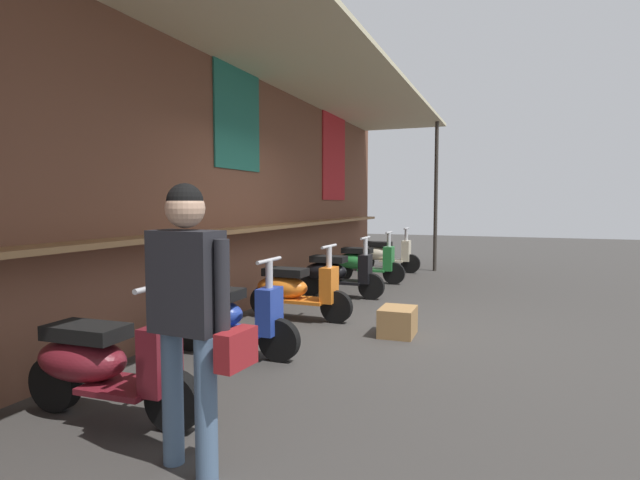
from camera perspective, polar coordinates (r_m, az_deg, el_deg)
The scene contains 10 objects.
ground_plane at distance 6.19m, azimuth 6.28°, elevation -9.71°, with size 35.68×35.68×0.00m, color #383533.
market_stall_facade at distance 6.76m, azimuth -9.44°, elevation 7.68°, with size 12.74×2.17×3.47m.
scooter_maroon at distance 3.84m, azimuth -23.50°, elevation -12.71°, with size 0.46×1.40×0.97m.
scooter_blue at distance 5.05m, azimuth -10.67°, elevation -8.39°, with size 0.46×1.40×0.97m.
scooter_orange at distance 6.48m, azimuth -2.97°, elevation -5.54°, with size 0.46×1.40×0.97m.
scooter_black at distance 7.97m, azimuth 1.79°, elevation -3.71°, with size 0.46×1.40×0.97m.
scooter_green at distance 9.44m, azimuth 4.92°, elevation -2.49°, with size 0.46×1.40×0.97m.
scooter_cream at distance 10.97m, azimuth 7.24°, elevation -1.57°, with size 0.46×1.40×0.97m.
shopper_with_handbag at distance 2.82m, azimuth -14.56°, elevation -6.73°, with size 0.27×0.64×1.59m.
merchandise_crate at distance 5.79m, azimuth 8.78°, elevation -9.10°, with size 0.47×0.38×0.31m, color olive.
Camera 1 is at (-5.81, -1.53, 1.48)m, focal length 28.27 mm.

